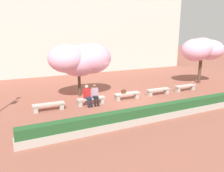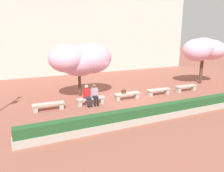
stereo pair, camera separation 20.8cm
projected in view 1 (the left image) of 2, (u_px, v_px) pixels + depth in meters
The scene contains 13 objects.
ground_plane at pixel (127, 99), 14.89m from camera, with size 100.00×100.00×0.00m, color #8E5142.
building_facade at pixel (72, 26), 24.76m from camera, with size 28.00×4.00×10.43m, color beige.
stone_bench_west_end at pixel (49, 106), 12.61m from camera, with size 1.81×0.46×0.45m.
stone_bench_near_west at pixel (91, 100), 13.71m from camera, with size 1.81×0.46×0.45m.
stone_bench_center at pixel (127, 95), 14.81m from camera, with size 1.81×0.46×0.45m.
stone_bench_near_east at pixel (158, 91), 15.92m from camera, with size 1.81×0.46×0.45m.
stone_bench_east_end at pixel (185, 87), 17.02m from camera, with size 1.81×0.46×0.45m.
person_seated_left at pixel (87, 95), 13.47m from camera, with size 0.51×0.70×1.29m.
person_seated_right at pixel (95, 94), 13.68m from camera, with size 0.51×0.70×1.29m.
handbag at pixel (124, 92), 14.61m from camera, with size 0.30×0.15×0.34m.
cherry_tree_main at pixel (80, 59), 15.01m from camera, with size 4.44×3.05×3.74m.
cherry_tree_secondary at pixel (202, 49), 19.02m from camera, with size 4.00×2.54×4.03m.
planter_hedge_foreground at pixel (163, 111), 11.46m from camera, with size 14.47×0.50×0.80m.
Camera 1 is at (-7.14, -12.39, 4.37)m, focal length 35.00 mm.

